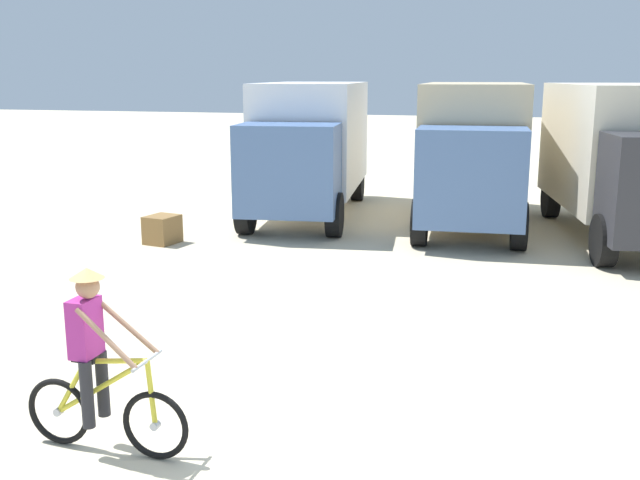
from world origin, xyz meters
The scene contains 6 objects.
ground_plane centered at (0.00, 0.00, 0.00)m, with size 120.00×120.00×0.00m, color beige.
box_truck_avon_van centered at (-2.85, 11.78, 1.87)m, with size 3.15×6.98×3.35m.
box_truck_tan_camper centered at (1.29, 11.65, 1.87)m, with size 2.80×6.89×3.35m.
box_truck_cream_rv centered at (4.59, 10.91, 1.87)m, with size 3.45×7.05×3.35m.
cyclist_orange_shirt centered at (-1.20, -0.76, 0.85)m, with size 1.73×0.52×1.82m.
supply_crate centered at (-4.89, 7.56, 0.30)m, with size 0.59×0.68×0.60m, color olive.
Camera 1 is at (2.60, -6.48, 3.55)m, focal length 41.53 mm.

